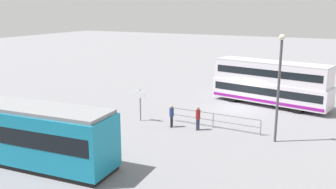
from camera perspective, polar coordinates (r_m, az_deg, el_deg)
ground_plane at (r=31.45m, az=10.74°, el=-2.18°), size 160.00×160.00×0.00m
double_decker_bus at (r=32.81m, az=15.64°, el=1.70°), size 10.31×4.42×3.83m
tram_yellow at (r=22.14m, az=-23.33°, el=-5.11°), size 12.74×3.36×3.27m
pedestrian_near_railing at (r=25.99m, az=0.56°, el=-3.13°), size 0.38×0.38×1.61m
pedestrian_crossing at (r=25.44m, az=4.68°, el=-3.48°), size 0.37×0.37×1.65m
pedestrian_railing at (r=26.07m, az=7.02°, el=-3.61°), size 6.82×0.32×1.08m
info_sign at (r=27.27m, az=-4.36°, el=-0.80°), size 0.97×0.14×2.42m
street_lamp at (r=23.43m, az=16.87°, el=2.11°), size 0.36×0.36×6.76m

